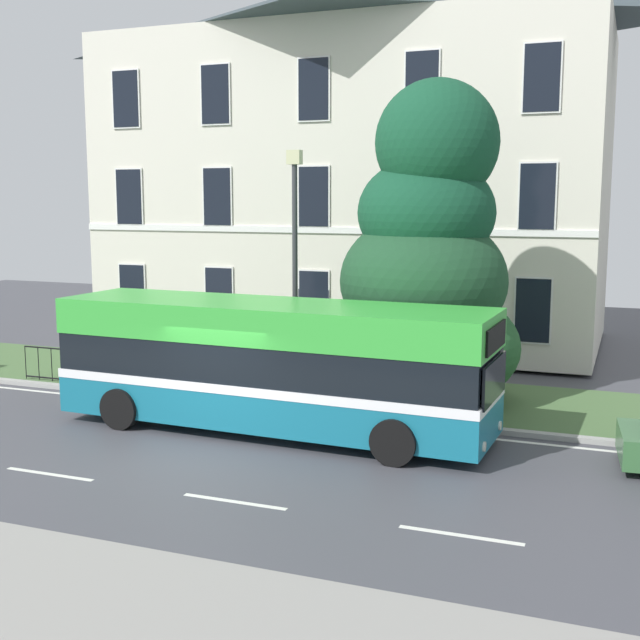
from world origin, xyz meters
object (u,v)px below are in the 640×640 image
at_px(street_lamp_post, 295,256).
at_px(evergreen_tree, 427,274).
at_px(georgian_townhouse, 358,158).
at_px(single_decker_bus, 272,364).

bearing_deg(street_lamp_post, evergreen_tree, 11.94).
relative_size(evergreen_tree, street_lamp_post, 1.29).
bearing_deg(street_lamp_post, georgian_townhouse, 99.06).
bearing_deg(street_lamp_post, single_decker_bus, -77.06).
xyz_separation_m(evergreen_tree, single_decker_bus, (-2.64, -3.67, -1.81)).
distance_m(single_decker_bus, street_lamp_post, 3.77).
relative_size(georgian_townhouse, single_decker_bus, 1.76).
xyz_separation_m(georgian_townhouse, street_lamp_post, (1.56, -9.78, -2.97)).
distance_m(georgian_townhouse, single_decker_bus, 13.95).
height_order(georgian_townhouse, single_decker_bus, georgian_townhouse).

